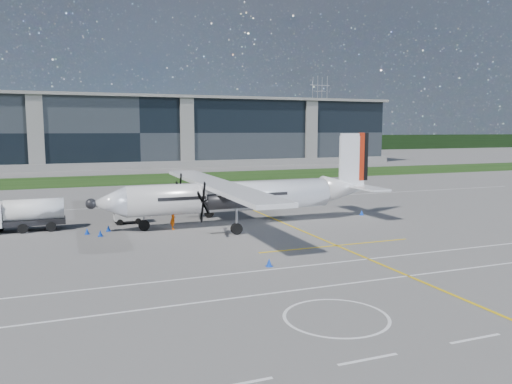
% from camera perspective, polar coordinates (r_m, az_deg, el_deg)
% --- Properties ---
extents(ground, '(400.00, 400.00, 0.00)m').
position_cam_1_polar(ground, '(78.41, -9.92, 1.01)').
color(ground, '#585653').
rests_on(ground, ground).
extents(grass_strip, '(400.00, 18.00, 0.04)m').
position_cam_1_polar(grass_strip, '(86.24, -10.95, 1.55)').
color(grass_strip, '#14330E').
rests_on(grass_strip, ground).
extents(terminal_building, '(120.00, 20.00, 15.00)m').
position_cam_1_polar(terminal_building, '(117.49, -13.80, 6.59)').
color(terminal_building, black).
rests_on(terminal_building, ground).
extents(tree_line, '(400.00, 6.00, 6.00)m').
position_cam_1_polar(tree_line, '(177.24, -16.23, 5.18)').
color(tree_line, black).
rests_on(tree_line, ground).
extents(pylon_east, '(9.00, 4.60, 30.00)m').
position_cam_1_polar(pylon_east, '(211.72, 7.26, 8.93)').
color(pylon_east, gray).
rests_on(pylon_east, ground).
extents(yellow_taxiway_centerline, '(0.20, 70.00, 0.01)m').
position_cam_1_polar(yellow_taxiway_centerline, '(50.55, 0.06, -2.24)').
color(yellow_taxiway_centerline, yellow).
rests_on(yellow_taxiway_centerline, ground).
extents(white_lane_line, '(90.00, 0.15, 0.01)m').
position_cam_1_polar(white_lane_line, '(28.26, 12.14, -9.99)').
color(white_lane_line, white).
rests_on(white_lane_line, ground).
extents(turboprop_aircraft, '(25.56, 26.51, 7.95)m').
position_cam_1_polar(turboprop_aircraft, '(43.48, -1.63, 1.50)').
color(turboprop_aircraft, white).
rests_on(turboprop_aircraft, ground).
extents(fuel_tanker_truck, '(6.97, 2.27, 2.61)m').
position_cam_1_polar(fuel_tanker_truck, '(44.93, -25.85, -2.47)').
color(fuel_tanker_truck, white).
rests_on(fuel_tanker_truck, ground).
extents(baggage_tug, '(2.59, 1.56, 1.56)m').
position_cam_1_polar(baggage_tug, '(45.57, -14.42, -2.52)').
color(baggage_tug, silver).
rests_on(baggage_tug, ground).
extents(ground_crew_person, '(0.66, 0.89, 2.09)m').
position_cam_1_polar(ground_crew_person, '(41.93, -9.49, -2.85)').
color(ground_crew_person, '#F25907').
rests_on(ground_crew_person, ground).
extents(safety_cone_portwing, '(0.36, 0.36, 0.50)m').
position_cam_1_polar(safety_cone_portwing, '(30.53, 1.51, -8.05)').
color(safety_cone_portwing, '#0B3BC0').
rests_on(safety_cone_portwing, ground).
extents(safety_cone_tail, '(0.36, 0.36, 0.50)m').
position_cam_1_polar(safety_cone_tail, '(49.50, 11.99, -2.31)').
color(safety_cone_tail, '#0B3BC0').
rests_on(safety_cone_tail, ground).
extents(safety_cone_nose_port, '(0.36, 0.36, 0.50)m').
position_cam_1_polar(safety_cone_nose_port, '(40.72, -17.37, -4.52)').
color(safety_cone_nose_port, '#0B3BC0').
rests_on(safety_cone_nose_port, ground).
extents(safety_cone_fwd, '(0.36, 0.36, 0.50)m').
position_cam_1_polar(safety_cone_fwd, '(41.83, -18.75, -4.27)').
color(safety_cone_fwd, '#0B3BC0').
rests_on(safety_cone_fwd, ground).
extents(safety_cone_nose_stbd, '(0.36, 0.36, 0.50)m').
position_cam_1_polar(safety_cone_nose_stbd, '(42.54, -16.52, -3.99)').
color(safety_cone_nose_stbd, '#0B3BC0').
rests_on(safety_cone_nose_stbd, ground).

